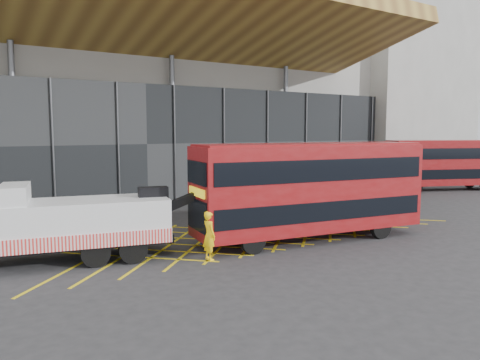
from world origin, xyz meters
TOP-DOWN VIEW (x-y plane):
  - ground_plane at (0.00, 0.00)m, footprint 120.00×120.00m
  - road_markings at (2.40, 0.00)m, footprint 21.56×7.16m
  - construction_building at (1.92, 18.40)m, footprint 55.00×23.97m
  - east_building at (32.00, 16.00)m, footprint 15.00×12.00m
  - recovery_truck at (-6.97, -0.20)m, footprint 10.40×4.43m
  - bus_towed at (3.97, -2.75)m, footprint 10.97×4.08m
  - bus_second at (25.25, 4.35)m, footprint 10.15×6.10m
  - worker at (-1.42, -3.06)m, footprint 0.47×0.70m

SIDE VIEW (x-z plane):
  - ground_plane at x=0.00m, z-range 0.00..0.00m
  - road_markings at x=2.40m, z-range 0.00..0.01m
  - worker at x=-1.42m, z-range 0.00..1.89m
  - recovery_truck at x=-6.97m, z-range -0.14..3.48m
  - bus_second at x=25.25m, z-range 0.23..4.33m
  - bus_towed at x=3.97m, z-range 0.24..4.60m
  - construction_building at x=1.92m, z-range -0.02..17.98m
  - east_building at x=32.00m, z-range 0.00..20.00m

